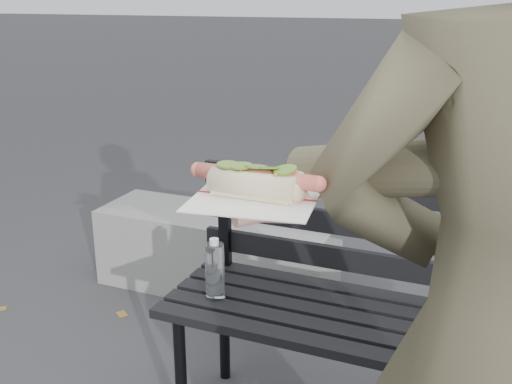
{
  "coord_description": "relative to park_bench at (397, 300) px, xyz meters",
  "views": [
    {
      "loc": [
        0.23,
        -0.89,
        1.44
      ],
      "look_at": [
        -0.1,
        -0.07,
        1.15
      ],
      "focal_mm": 42.0,
      "sensor_mm": 36.0,
      "label": 1
    }
  ],
  "objects": [
    {
      "name": "held_hotdog",
      "position": [
        0.09,
        -0.84,
        0.66
      ],
      "size": [
        0.63,
        0.31,
        0.2
      ],
      "color": "#4B4832"
    },
    {
      "name": "park_bench",
      "position": [
        0.0,
        0.0,
        0.0
      ],
      "size": [
        1.5,
        0.44,
        0.88
      ],
      "color": "black",
      "rests_on": "ground"
    },
    {
      "name": "concrete_block",
      "position": [
        -1.02,
        0.78,
        -0.32
      ],
      "size": [
        1.2,
        0.4,
        0.4
      ],
      "primitive_type": "cube",
      "color": "slate",
      "rests_on": "ground"
    },
    {
      "name": "person",
      "position": [
        0.29,
        -0.82,
        0.37
      ],
      "size": [
        0.73,
        0.57,
        1.78
      ],
      "primitive_type": "imported",
      "rotation": [
        0.0,
        0.0,
        3.39
      ],
      "color": "#4B4832",
      "rests_on": "ground"
    }
  ]
}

